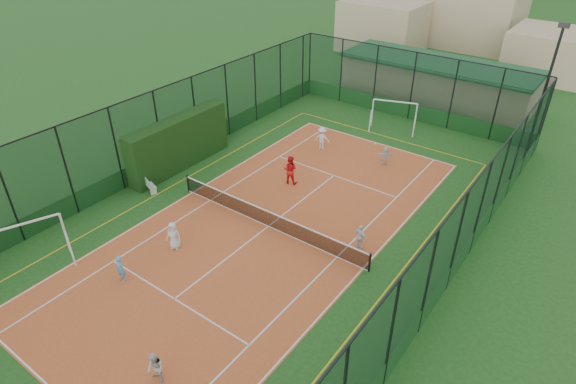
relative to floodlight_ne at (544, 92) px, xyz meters
name	(u,v)px	position (x,y,z in m)	size (l,w,h in m)	color
ground	(268,226)	(-8.60, -16.60, -4.12)	(300.00, 300.00, 0.00)	#1C4E1B
court_slab	(268,226)	(-8.60, -16.60, -4.12)	(11.17, 23.97, 0.01)	#A74425
tennis_net	(268,218)	(-8.60, -16.60, -3.59)	(11.67, 0.12, 1.06)	black
perimeter_fence	(267,185)	(-8.60, -16.60, -1.62)	(18.12, 34.12, 5.00)	#10301F
floodlight_ne	(544,92)	(0.00, 0.00, 0.00)	(0.60, 0.26, 8.25)	black
clubhouse	(436,80)	(-8.60, 5.40, -2.55)	(15.20, 7.20, 3.15)	tan
hedge_left	(179,143)	(-16.90, -14.79, -2.54)	(1.09, 7.26, 3.18)	black
white_bench	(148,182)	(-16.40, -17.80, -3.67)	(1.63, 0.45, 0.91)	white
futsal_goal_near	(26,245)	(-15.58, -25.30, -3.02)	(0.99, 3.42, 2.21)	white
futsal_goal_far	(394,115)	(-8.79, -1.88, -3.11)	(3.16, 0.92, 2.04)	white
child_near_left	(174,236)	(-11.14, -20.61, -3.39)	(0.71, 0.46, 1.45)	white
child_near_mid	(120,269)	(-11.32, -23.55, -3.47)	(0.47, 0.31, 1.30)	#54A7EF
child_near_right	(155,369)	(-6.04, -26.10, -3.44)	(0.66, 0.51, 1.35)	silver
child_far_left	(322,138)	(-11.12, -7.66, -3.34)	(1.00, 0.58, 1.55)	silver
child_far_right	(360,237)	(-3.97, -15.40, -3.45)	(0.78, 0.33, 1.34)	white
child_far_back	(385,156)	(-6.82, -7.11, -3.53)	(1.09, 0.35, 1.18)	silver
coach	(290,170)	(-10.26, -12.43, -3.25)	(0.84, 0.66, 1.74)	red
tennis_balls	(322,229)	(-6.25, -15.19, -4.08)	(1.42, 1.60, 0.07)	#CCE033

